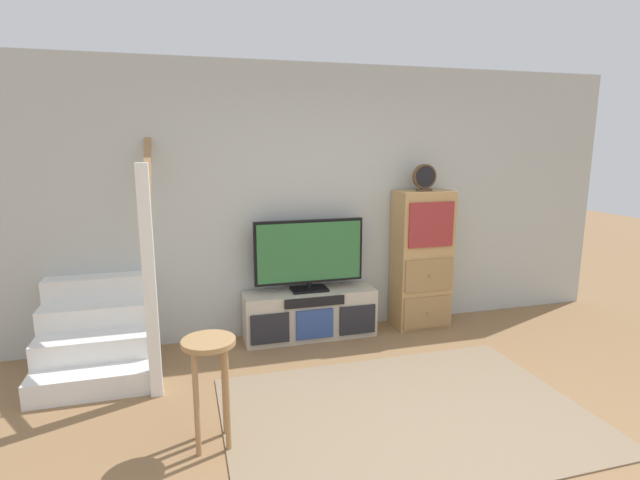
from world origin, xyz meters
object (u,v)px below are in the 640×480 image
(television, at_px, (309,253))
(desk_clock, at_px, (424,178))
(side_cabinet, at_px, (422,260))
(media_console, at_px, (310,314))
(bar_stool_near, at_px, (210,367))

(television, relative_size, desk_clock, 4.00)
(desk_clock, bearing_deg, side_cabinet, 43.87)
(media_console, relative_size, desk_clock, 4.84)
(side_cabinet, xyz_separation_m, bar_stool_near, (-2.30, -1.58, -0.18))
(media_console, bearing_deg, television, 90.00)
(bar_stool_near, bearing_deg, media_console, 55.77)
(side_cabinet, height_order, desk_clock, desk_clock)
(media_console, distance_m, side_cabinet, 1.32)
(television, bearing_deg, bar_stool_near, -123.83)
(television, bearing_deg, side_cabinet, -0.64)
(media_console, height_order, television, television)
(television, height_order, side_cabinet, side_cabinet)
(television, xyz_separation_m, side_cabinet, (1.23, -0.01, -0.14))
(side_cabinet, xyz_separation_m, desk_clock, (-0.02, -0.02, 0.87))
(side_cabinet, height_order, bar_stool_near, side_cabinet)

